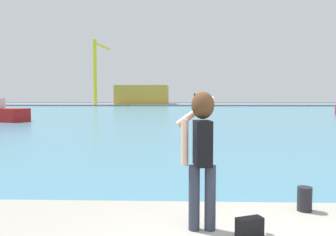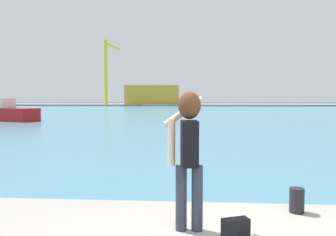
{
  "view_description": "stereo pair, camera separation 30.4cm",
  "coord_description": "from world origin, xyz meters",
  "px_view_note": "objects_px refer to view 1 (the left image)",
  "views": [
    {
      "loc": [
        -0.9,
        -3.22,
        2.17
      ],
      "look_at": [
        -1.19,
        5.58,
        1.63
      ],
      "focal_mm": 35.36,
      "sensor_mm": 36.0,
      "label": 1
    },
    {
      "loc": [
        -0.59,
        -3.2,
        2.17
      ],
      "look_at": [
        -1.19,
        5.58,
        1.63
      ],
      "focal_mm": 35.36,
      "sensor_mm": 36.0,
      "label": 2
    }
  ],
  "objects_px": {
    "port_crane": "(97,65)",
    "person_photographer": "(202,146)",
    "warehouse_left": "(143,95)",
    "handbag": "(250,228)",
    "harbor_bollard": "(305,199)"
  },
  "relations": [
    {
      "from": "port_crane",
      "to": "person_photographer",
      "type": "bearing_deg",
      "value": -75.2
    },
    {
      "from": "warehouse_left",
      "to": "handbag",
      "type": "bearing_deg",
      "value": -82.98
    },
    {
      "from": "warehouse_left",
      "to": "port_crane",
      "type": "xyz_separation_m",
      "value": [
        -11.93,
        -5.25,
        7.99
      ]
    },
    {
      "from": "port_crane",
      "to": "warehouse_left",
      "type": "bearing_deg",
      "value": 23.74
    },
    {
      "from": "person_photographer",
      "to": "handbag",
      "type": "distance_m",
      "value": 1.12
    },
    {
      "from": "harbor_bollard",
      "to": "port_crane",
      "type": "relative_size",
      "value": 0.02
    },
    {
      "from": "person_photographer",
      "to": "warehouse_left",
      "type": "distance_m",
      "value": 91.28
    },
    {
      "from": "handbag",
      "to": "port_crane",
      "type": "relative_size",
      "value": 0.02
    },
    {
      "from": "person_photographer",
      "to": "harbor_bollard",
      "type": "relative_size",
      "value": 4.89
    },
    {
      "from": "harbor_bollard",
      "to": "person_photographer",
      "type": "bearing_deg",
      "value": -154.49
    },
    {
      "from": "warehouse_left",
      "to": "port_crane",
      "type": "height_order",
      "value": "port_crane"
    },
    {
      "from": "person_photographer",
      "to": "handbag",
      "type": "bearing_deg",
      "value": -116.76
    },
    {
      "from": "warehouse_left",
      "to": "port_crane",
      "type": "relative_size",
      "value": 0.83
    },
    {
      "from": "harbor_bollard",
      "to": "warehouse_left",
      "type": "xyz_separation_m",
      "value": [
        -12.19,
        89.9,
        2.32
      ]
    },
    {
      "from": "person_photographer",
      "to": "harbor_bollard",
      "type": "distance_m",
      "value": 1.95
    }
  ]
}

